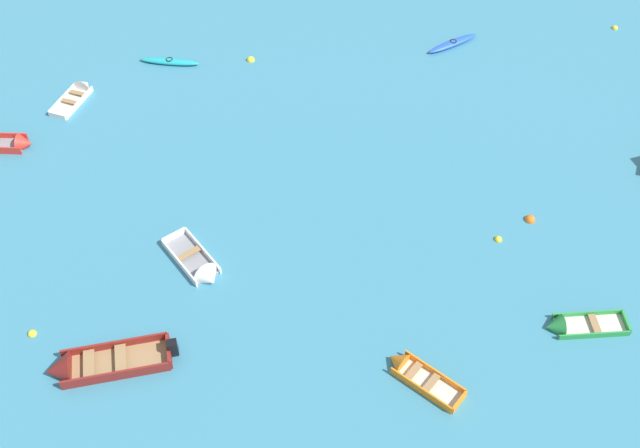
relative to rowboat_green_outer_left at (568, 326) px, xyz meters
name	(u,v)px	position (x,y,z in m)	size (l,w,h in m)	color
rowboat_green_outer_left	(568,326)	(0.00, 0.00, 0.00)	(3.32, 1.53, 0.95)	beige
rowboat_orange_foreground_center	(411,370)	(-6.51, -0.38, 0.03)	(2.56, 2.99, 0.89)	beige
rowboat_maroon_cluster_outer	(87,366)	(-18.03, 2.70, 0.10)	(4.86, 1.57, 1.27)	#99754C
rowboat_white_near_left	(202,270)	(-13.28, 6.20, 0.03)	(2.30, 3.40, 1.09)	gray
kayak_turquoise_far_back	(170,61)	(-12.91, 20.68, 0.01)	(3.16, 1.65, 0.30)	teal
kayak_blue_outer_right	(453,43)	(2.33, 18.51, 0.02)	(3.26, 1.46, 0.31)	blue
rowboat_red_back_row_right	(11,144)	(-20.97, 15.98, 0.04)	(3.39, 1.88, 0.97)	gray
rowboat_white_near_camera	(79,92)	(-17.68, 19.25, 0.00)	(2.40, 2.91, 0.93)	beige
mooring_buoy_far_field	(615,28)	(11.78, 17.80, -0.13)	(0.35, 0.35, 0.35)	yellow
mooring_buoy_midfield	(498,240)	(-0.81, 4.84, -0.13)	(0.34, 0.34, 0.34)	yellow
mooring_buoy_between_boats_right	(32,334)	(-20.06, 4.80, -0.13)	(0.35, 0.35, 0.35)	yellow
mooring_buoy_trailing	(530,220)	(0.98, 5.55, -0.13)	(0.46, 0.46, 0.46)	orange
mooring_buoy_near_foreground	(251,60)	(-8.67, 19.90, -0.13)	(0.44, 0.44, 0.44)	yellow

